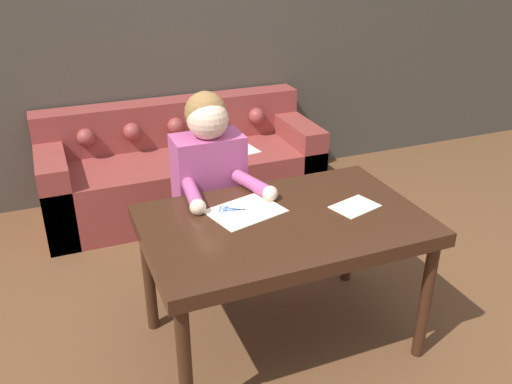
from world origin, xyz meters
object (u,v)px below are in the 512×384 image
at_px(dining_table, 284,232).
at_px(scissors, 235,210).
at_px(person, 210,195).
at_px(couch, 182,170).

height_order(dining_table, scissors, scissors).
bearing_deg(scissors, dining_table, -41.68).
relative_size(person, scissors, 5.02).
relative_size(dining_table, person, 1.10).
height_order(couch, person, person).
distance_m(dining_table, scissors, 0.26).
bearing_deg(dining_table, couch, 91.97).
distance_m(person, scissors, 0.43).
bearing_deg(person, dining_table, -72.26).
bearing_deg(dining_table, person, 107.74).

